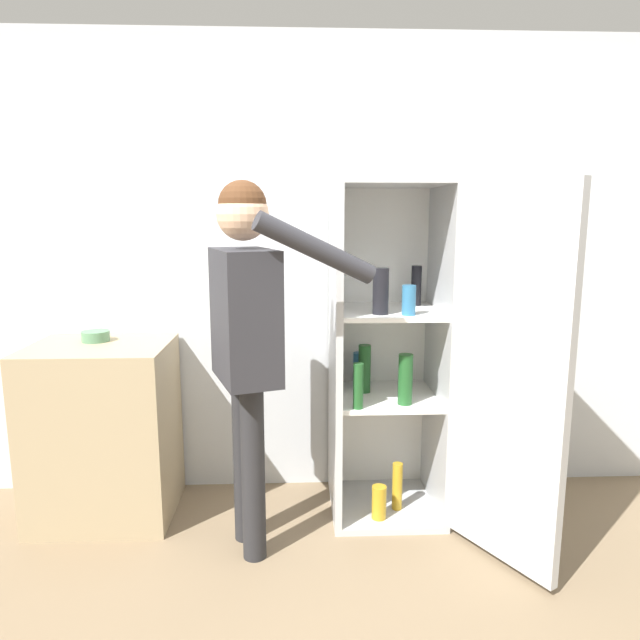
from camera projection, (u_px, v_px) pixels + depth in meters
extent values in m
plane|color=#7A664C|center=(345.00, 581.00, 2.50)|extent=(12.00, 12.00, 0.00)
cube|color=silver|center=(331.00, 271.00, 3.24)|extent=(7.00, 0.06, 2.55)
cube|color=#B7BABC|center=(384.00, 504.00, 3.14)|extent=(0.58, 0.58, 0.04)
cube|color=#B7BABC|center=(391.00, 182.00, 2.83)|extent=(0.58, 0.58, 0.04)
cube|color=white|center=(380.00, 340.00, 3.25)|extent=(0.58, 0.03, 1.69)
cube|color=#B7BABC|center=(335.00, 352.00, 2.97)|extent=(0.04, 0.58, 1.69)
cube|color=#B7BABC|center=(439.00, 351.00, 3.00)|extent=(0.03, 0.58, 1.69)
cube|color=white|center=(386.00, 396.00, 3.03)|extent=(0.51, 0.51, 0.02)
cube|color=white|center=(388.00, 312.00, 2.95)|extent=(0.51, 0.51, 0.02)
cube|color=#B7BABC|center=(510.00, 379.00, 2.48)|extent=(0.33, 0.53, 1.69)
cylinder|color=#B78C1E|center=(397.00, 486.00, 3.03)|extent=(0.05, 0.05, 0.26)
cylinder|color=#B78C1E|center=(379.00, 502.00, 2.94)|extent=(0.08, 0.08, 0.18)
cylinder|color=#1E5123|center=(364.00, 369.00, 3.05)|extent=(0.07, 0.07, 0.26)
cylinder|color=black|center=(416.00, 286.00, 3.06)|extent=(0.05, 0.05, 0.21)
cylinder|color=teal|center=(359.00, 369.00, 3.18)|extent=(0.07, 0.07, 0.19)
cylinder|color=#1E5123|center=(358.00, 386.00, 2.79)|extent=(0.05, 0.05, 0.23)
cylinder|color=teal|center=(409.00, 300.00, 2.76)|extent=(0.07, 0.07, 0.15)
cylinder|color=#1E5123|center=(405.00, 379.00, 2.85)|extent=(0.07, 0.07, 0.26)
cylinder|color=black|center=(381.00, 291.00, 2.78)|extent=(0.08, 0.08, 0.23)
cylinder|color=#262628|center=(244.00, 458.00, 2.77)|extent=(0.11, 0.11, 0.84)
cylinder|color=#262628|center=(253.00, 473.00, 2.61)|extent=(0.11, 0.11, 0.84)
cube|color=#2D2D33|center=(245.00, 316.00, 2.56)|extent=(0.36, 0.48, 0.60)
sphere|color=#DBAD89|center=(243.00, 214.00, 2.48)|extent=(0.23, 0.23, 0.23)
sphere|color=#4C2D19|center=(242.00, 205.00, 2.47)|extent=(0.21, 0.21, 0.21)
cylinder|color=#2D2D33|center=(234.00, 314.00, 2.79)|extent=(0.09, 0.09, 0.56)
cylinder|color=#2D2D33|center=(316.00, 249.00, 2.38)|extent=(0.54, 0.25, 0.31)
cube|color=tan|center=(104.00, 431.00, 3.00)|extent=(0.70, 0.57, 0.93)
cylinder|color=#517F5B|center=(96.00, 336.00, 3.00)|extent=(0.14, 0.14, 0.05)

